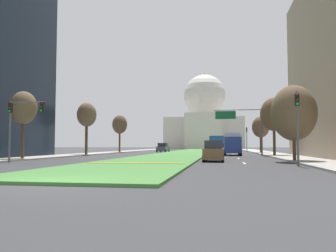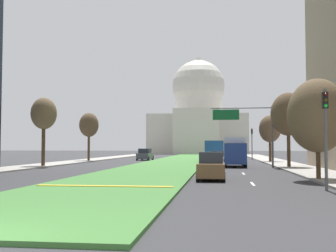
% 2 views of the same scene
% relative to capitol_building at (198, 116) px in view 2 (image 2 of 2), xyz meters
% --- Properties ---
extents(ground_plane, '(260.00, 260.00, 0.00)m').
position_rel_capitol_building_xyz_m(ground_plane, '(0.00, -56.59, -11.19)').
color(ground_plane, '#333335').
extents(grass_median, '(8.15, 102.98, 0.14)m').
position_rel_capitol_building_xyz_m(grass_median, '(0.00, -62.31, -11.12)').
color(grass_median, '#427A38').
rests_on(grass_median, ground_plane).
extents(median_curb_nose, '(7.34, 0.50, 0.04)m').
position_rel_capitol_building_xyz_m(median_curb_nose, '(0.00, -101.47, -11.03)').
color(median_curb_nose, gold).
rests_on(median_curb_nose, grass_median).
extents(lane_dashes_right, '(0.16, 71.39, 0.01)m').
position_rel_capitol_building_xyz_m(lane_dashes_right, '(7.99, -64.05, -11.18)').
color(lane_dashes_right, silver).
rests_on(lane_dashes_right, ground_plane).
extents(sidewalk_left, '(4.00, 102.98, 0.15)m').
position_rel_capitol_building_xyz_m(sidewalk_left, '(-13.91, -68.03, -11.11)').
color(sidewalk_left, '#9E9991').
rests_on(sidewalk_left, ground_plane).
extents(sidewalk_right, '(4.00, 102.98, 0.15)m').
position_rel_capitol_building_xyz_m(sidewalk_right, '(13.91, -68.03, -11.11)').
color(sidewalk_right, '#9E9991').
rests_on(sidewalk_right, ground_plane).
extents(capitol_building, '(28.40, 24.59, 28.84)m').
position_rel_capitol_building_xyz_m(capitol_building, '(0.00, 0.00, 0.00)').
color(capitol_building, beige).
rests_on(capitol_building, ground_plane).
extents(traffic_light_near_right, '(0.28, 0.35, 5.20)m').
position_rel_capitol_building_xyz_m(traffic_light_near_right, '(11.41, -100.89, -7.87)').
color(traffic_light_near_right, '#515456').
rests_on(traffic_light_near_right, ground_plane).
extents(traffic_light_far_right, '(0.28, 0.35, 5.20)m').
position_rel_capitol_building_xyz_m(traffic_light_far_right, '(11.41, -54.18, -7.87)').
color(traffic_light_far_right, '#515456').
rests_on(traffic_light_far_right, ground_plane).
extents(overhead_guide_sign, '(6.56, 0.20, 6.50)m').
position_rel_capitol_building_xyz_m(overhead_guide_sign, '(9.12, -78.57, -6.50)').
color(overhead_guide_sign, '#515456').
rests_on(overhead_guide_sign, ground_plane).
extents(street_tree_right_near, '(3.88, 3.88, 6.69)m').
position_rel_capitol_building_xyz_m(street_tree_right_near, '(12.43, -94.82, -6.93)').
color(street_tree_right_near, '#4C3823').
rests_on(street_tree_right_near, ground_plane).
extents(street_tree_left_mid, '(2.76, 2.76, 7.52)m').
position_rel_capitol_building_xyz_m(street_tree_left_mid, '(-12.83, -80.27, -5.48)').
color(street_tree_left_mid, '#4C3823').
rests_on(street_tree_left_mid, ground_plane).
extents(street_tree_right_mid, '(3.58, 3.58, 7.79)m').
position_rel_capitol_building_xyz_m(street_tree_right_mid, '(13.14, -79.20, -5.67)').
color(street_tree_right_mid, '#4C3823').
rests_on(street_tree_right_mid, ground_plane).
extents(street_tree_left_far, '(2.84, 2.84, 7.16)m').
position_rel_capitol_building_xyz_m(street_tree_left_far, '(-13.03, -64.05, -5.86)').
color(street_tree_left_far, '#4C3823').
rests_on(street_tree_left_far, ground_plane).
extents(street_tree_right_far, '(3.01, 3.01, 6.53)m').
position_rel_capitol_building_xyz_m(street_tree_right_far, '(13.08, -64.36, -6.58)').
color(street_tree_right_far, '#4C3823').
rests_on(street_tree_right_far, ground_plane).
extents(sedan_lead_stopped, '(1.85, 4.21, 1.86)m').
position_rel_capitol_building_xyz_m(sedan_lead_stopped, '(5.49, -94.89, -10.33)').
color(sedan_lead_stopped, brown).
rests_on(sedan_lead_stopped, ground_plane).
extents(sedan_midblock, '(2.04, 4.73, 1.69)m').
position_rel_capitol_building_xyz_m(sedan_midblock, '(5.88, -73.97, -10.40)').
color(sedan_midblock, '#BCBCC1').
rests_on(sedan_midblock, ground_plane).
extents(sedan_distant, '(2.19, 4.29, 1.85)m').
position_rel_capitol_building_xyz_m(sedan_distant, '(-5.65, -58.25, -10.33)').
color(sedan_distant, '#4C5156').
rests_on(sedan_distant, ground_plane).
extents(sedan_far_horizon, '(2.20, 4.74, 1.74)m').
position_rel_capitol_building_xyz_m(sedan_far_horizon, '(7.81, -47.07, -10.37)').
color(sedan_far_horizon, silver).
rests_on(sedan_far_horizon, ground_plane).
extents(box_truck_delivery, '(2.40, 6.40, 3.20)m').
position_rel_capitol_building_xyz_m(box_truck_delivery, '(7.71, -76.69, -9.51)').
color(box_truck_delivery, navy).
rests_on(box_truck_delivery, ground_plane).
extents(city_bus, '(2.62, 11.00, 2.95)m').
position_rel_capitol_building_xyz_m(city_bus, '(5.49, -65.38, -9.42)').
color(city_bus, '#1E4C8C').
rests_on(city_bus, ground_plane).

